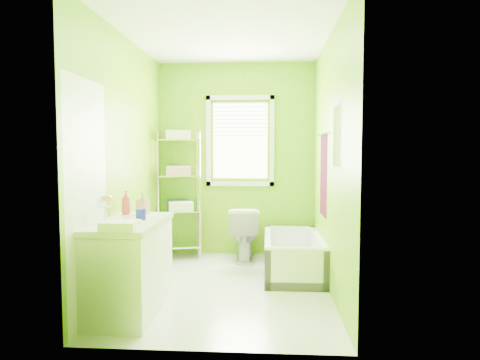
# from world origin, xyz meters

# --- Properties ---
(ground) EXTENTS (2.90, 2.90, 0.00)m
(ground) POSITION_xyz_m (0.00, 0.00, 0.00)
(ground) COLOR silver
(ground) RESTS_ON ground
(room_envelope) EXTENTS (2.14, 2.94, 2.62)m
(room_envelope) POSITION_xyz_m (0.00, 0.00, 1.55)
(room_envelope) COLOR #68A407
(room_envelope) RESTS_ON ground
(window) EXTENTS (0.92, 0.05, 1.22)m
(window) POSITION_xyz_m (0.05, 1.42, 1.61)
(window) COLOR white
(window) RESTS_ON ground
(door) EXTENTS (0.09, 0.80, 2.00)m
(door) POSITION_xyz_m (-1.04, -1.00, 1.00)
(door) COLOR white
(door) RESTS_ON ground
(right_wall_decor) EXTENTS (0.04, 1.48, 1.17)m
(right_wall_decor) POSITION_xyz_m (1.04, -0.02, 1.32)
(right_wall_decor) COLOR #3D071A
(right_wall_decor) RESTS_ON ground
(bathtub) EXTENTS (0.65, 1.40, 0.45)m
(bathtub) POSITION_xyz_m (0.72, 0.54, 0.15)
(bathtub) COLOR white
(bathtub) RESTS_ON ground
(toilet) EXTENTS (0.41, 0.70, 0.70)m
(toilet) POSITION_xyz_m (0.12, 1.11, 0.35)
(toilet) COLOR white
(toilet) RESTS_ON ground
(vanity) EXTENTS (0.55, 1.08, 1.04)m
(vanity) POSITION_xyz_m (-0.79, -0.73, 0.43)
(vanity) COLOR white
(vanity) RESTS_ON ground
(wire_shelf_unit) EXTENTS (0.63, 0.52, 1.68)m
(wire_shelf_unit) POSITION_xyz_m (-0.74, 1.21, 1.03)
(wire_shelf_unit) COLOR silver
(wire_shelf_unit) RESTS_ON ground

